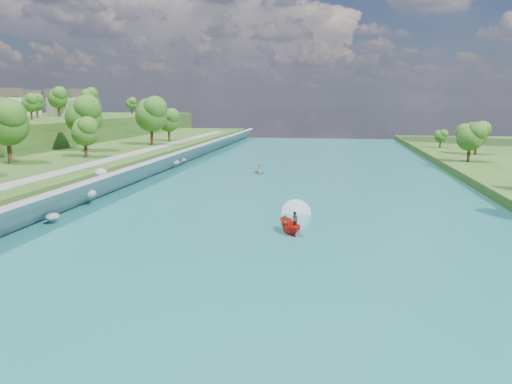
# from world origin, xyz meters

# --- Properties ---
(ground) EXTENTS (260.00, 260.00, 0.00)m
(ground) POSITION_xyz_m (0.00, 0.00, 0.00)
(ground) COLOR #2D5119
(ground) RESTS_ON ground
(river_water) EXTENTS (55.00, 240.00, 0.10)m
(river_water) POSITION_xyz_m (0.00, 20.00, 0.05)
(river_water) COLOR #1A6564
(river_water) RESTS_ON ground
(ridge_west) EXTENTS (60.00, 120.00, 9.00)m
(ridge_west) POSITION_xyz_m (-82.50, 95.00, 4.50)
(ridge_west) COLOR #2D5119
(ridge_west) RESTS_ON ground
(riprap_bank) EXTENTS (4.45, 236.00, 4.46)m
(riprap_bank) POSITION_xyz_m (-25.86, 19.12, 1.82)
(riprap_bank) COLOR slate
(riprap_bank) RESTS_ON ground
(riverside_path) EXTENTS (3.00, 200.00, 0.10)m
(riverside_path) POSITION_xyz_m (-32.50, 20.00, 3.55)
(riverside_path) COLOR gray
(riverside_path) RESTS_ON berm_west
(ridge_houses) EXTENTS (29.50, 29.50, 8.40)m
(ridge_houses) POSITION_xyz_m (-88.67, 100.00, 13.31)
(ridge_houses) COLOR beige
(ridge_houses) RESTS_ON ridge_west
(trees_ridge) EXTENTS (15.80, 63.17, 10.83)m
(trees_ridge) POSITION_xyz_m (-74.91, 102.73, 13.81)
(trees_ridge) COLOR #1B5316
(trees_ridge) RESTS_ON ridge_west
(motorboat) EXTENTS (3.60, 18.92, 2.11)m
(motorboat) POSITION_xyz_m (1.57, 5.21, 0.77)
(motorboat) COLOR red
(motorboat) RESTS_ON river_water
(raft) EXTENTS (3.26, 3.85, 1.66)m
(raft) POSITION_xyz_m (-7.94, 45.92, 0.49)
(raft) COLOR #989AA0
(raft) RESTS_ON river_water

